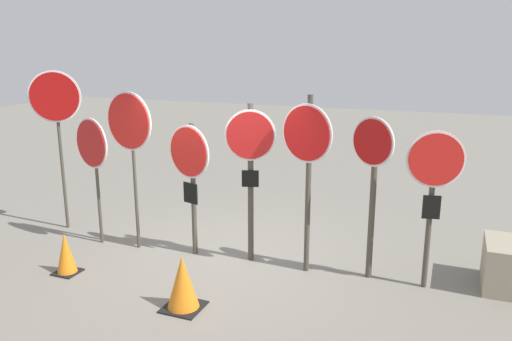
{
  "coord_description": "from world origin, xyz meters",
  "views": [
    {
      "loc": [
        3.16,
        -6.43,
        3.16
      ],
      "look_at": [
        0.59,
        0.0,
        1.45
      ],
      "focal_mm": 35.0,
      "sensor_mm": 36.0,
      "label": 1
    }
  ],
  "objects_px": {
    "stop_sign_1": "(92,150)",
    "stop_sign_2": "(130,129)",
    "stop_sign_6": "(372,170)",
    "stop_sign_3": "(190,165)",
    "traffic_cone_1": "(183,283)",
    "traffic_cone_0": "(66,253)",
    "stop_sign_0": "(56,108)",
    "stop_sign_7": "(434,179)",
    "stop_sign_4": "(250,157)",
    "stop_sign_5": "(307,152)"
  },
  "relations": [
    {
      "from": "stop_sign_7",
      "to": "stop_sign_2",
      "type": "bearing_deg",
      "value": 170.35
    },
    {
      "from": "traffic_cone_0",
      "to": "stop_sign_4",
      "type": "bearing_deg",
      "value": 30.95
    },
    {
      "from": "stop_sign_2",
      "to": "stop_sign_4",
      "type": "xyz_separation_m",
      "value": [
        1.9,
        0.24,
        -0.33
      ]
    },
    {
      "from": "stop_sign_0",
      "to": "traffic_cone_0",
      "type": "bearing_deg",
      "value": -75.43
    },
    {
      "from": "stop_sign_1",
      "to": "stop_sign_3",
      "type": "xyz_separation_m",
      "value": [
        1.67,
        0.16,
        -0.14
      ]
    },
    {
      "from": "traffic_cone_1",
      "to": "stop_sign_3",
      "type": "bearing_deg",
      "value": 114.71
    },
    {
      "from": "stop_sign_0",
      "to": "stop_sign_5",
      "type": "distance_m",
      "value": 4.48
    },
    {
      "from": "stop_sign_0",
      "to": "stop_sign_1",
      "type": "bearing_deg",
      "value": -47.03
    },
    {
      "from": "stop_sign_3",
      "to": "stop_sign_5",
      "type": "height_order",
      "value": "stop_sign_5"
    },
    {
      "from": "stop_sign_3",
      "to": "stop_sign_4",
      "type": "xyz_separation_m",
      "value": [
        0.93,
        0.12,
        0.18
      ]
    },
    {
      "from": "stop_sign_2",
      "to": "stop_sign_7",
      "type": "height_order",
      "value": "stop_sign_2"
    },
    {
      "from": "stop_sign_5",
      "to": "stop_sign_7",
      "type": "xyz_separation_m",
      "value": [
        1.66,
        0.1,
        -0.24
      ]
    },
    {
      "from": "stop_sign_1",
      "to": "stop_sign_2",
      "type": "relative_size",
      "value": 0.83
    },
    {
      "from": "stop_sign_6",
      "to": "stop_sign_7",
      "type": "bearing_deg",
      "value": 26.71
    },
    {
      "from": "stop_sign_0",
      "to": "stop_sign_7",
      "type": "relative_size",
      "value": 1.3
    },
    {
      "from": "stop_sign_3",
      "to": "stop_sign_7",
      "type": "bearing_deg",
      "value": 19.17
    },
    {
      "from": "stop_sign_2",
      "to": "stop_sign_6",
      "type": "xyz_separation_m",
      "value": [
        3.64,
        0.31,
        -0.37
      ]
    },
    {
      "from": "traffic_cone_0",
      "to": "traffic_cone_1",
      "type": "distance_m",
      "value": 2.07
    },
    {
      "from": "stop_sign_6",
      "to": "stop_sign_7",
      "type": "height_order",
      "value": "stop_sign_6"
    },
    {
      "from": "stop_sign_5",
      "to": "stop_sign_7",
      "type": "bearing_deg",
      "value": 22.8
    },
    {
      "from": "stop_sign_0",
      "to": "traffic_cone_0",
      "type": "xyz_separation_m",
      "value": [
        1.3,
        -1.45,
        -1.86
      ]
    },
    {
      "from": "stop_sign_0",
      "to": "stop_sign_2",
      "type": "height_order",
      "value": "stop_sign_0"
    },
    {
      "from": "stop_sign_2",
      "to": "stop_sign_6",
      "type": "relative_size",
      "value": 1.1
    },
    {
      "from": "stop_sign_1",
      "to": "stop_sign_4",
      "type": "relative_size",
      "value": 0.87
    },
    {
      "from": "traffic_cone_0",
      "to": "traffic_cone_1",
      "type": "height_order",
      "value": "traffic_cone_1"
    },
    {
      "from": "stop_sign_4",
      "to": "stop_sign_5",
      "type": "xyz_separation_m",
      "value": [
        0.87,
        -0.06,
        0.15
      ]
    },
    {
      "from": "stop_sign_4",
      "to": "traffic_cone_0",
      "type": "height_order",
      "value": "stop_sign_4"
    },
    {
      "from": "stop_sign_2",
      "to": "stop_sign_5",
      "type": "relative_size",
      "value": 0.99
    },
    {
      "from": "stop_sign_2",
      "to": "stop_sign_6",
      "type": "height_order",
      "value": "stop_sign_2"
    },
    {
      "from": "stop_sign_3",
      "to": "stop_sign_2",
      "type": "bearing_deg",
      "value": -156.75
    },
    {
      "from": "stop_sign_1",
      "to": "traffic_cone_1",
      "type": "xyz_separation_m",
      "value": [
        2.37,
        -1.34,
        -1.24
      ]
    },
    {
      "from": "stop_sign_1",
      "to": "stop_sign_3",
      "type": "relative_size",
      "value": 1.01
    },
    {
      "from": "stop_sign_7",
      "to": "traffic_cone_0",
      "type": "relative_size",
      "value": 3.55
    },
    {
      "from": "stop_sign_2",
      "to": "traffic_cone_0",
      "type": "xyz_separation_m",
      "value": [
        -0.4,
        -1.14,
        -1.65
      ]
    },
    {
      "from": "stop_sign_1",
      "to": "stop_sign_5",
      "type": "xyz_separation_m",
      "value": [
        3.47,
        0.23,
        0.19
      ]
    },
    {
      "from": "stop_sign_2",
      "to": "stop_sign_7",
      "type": "xyz_separation_m",
      "value": [
        4.42,
        0.28,
        -0.42
      ]
    },
    {
      "from": "traffic_cone_1",
      "to": "stop_sign_0",
      "type": "bearing_deg",
      "value": 153.23
    },
    {
      "from": "stop_sign_2",
      "to": "stop_sign_7",
      "type": "distance_m",
      "value": 4.45
    },
    {
      "from": "stop_sign_0",
      "to": "traffic_cone_0",
      "type": "height_order",
      "value": "stop_sign_0"
    },
    {
      "from": "stop_sign_3",
      "to": "stop_sign_5",
      "type": "relative_size",
      "value": 0.81
    },
    {
      "from": "stop_sign_4",
      "to": "stop_sign_7",
      "type": "distance_m",
      "value": 2.53
    },
    {
      "from": "stop_sign_7",
      "to": "stop_sign_4",
      "type": "bearing_deg",
      "value": 167.71
    },
    {
      "from": "traffic_cone_1",
      "to": "stop_sign_5",
      "type": "bearing_deg",
      "value": 54.89
    },
    {
      "from": "traffic_cone_1",
      "to": "stop_sign_7",
      "type": "bearing_deg",
      "value": 31.2
    },
    {
      "from": "stop_sign_2",
      "to": "stop_sign_5",
      "type": "xyz_separation_m",
      "value": [
        2.77,
        0.18,
        -0.17
      ]
    },
    {
      "from": "stop_sign_3",
      "to": "traffic_cone_1",
      "type": "bearing_deg",
      "value": -48.88
    },
    {
      "from": "stop_sign_5",
      "to": "stop_sign_6",
      "type": "relative_size",
      "value": 1.11
    },
    {
      "from": "stop_sign_4",
      "to": "stop_sign_7",
      "type": "xyz_separation_m",
      "value": [
        2.52,
        0.04,
        -0.09
      ]
    },
    {
      "from": "stop_sign_0",
      "to": "stop_sign_3",
      "type": "relative_size",
      "value": 1.35
    },
    {
      "from": "stop_sign_1",
      "to": "stop_sign_2",
      "type": "height_order",
      "value": "stop_sign_2"
    }
  ]
}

